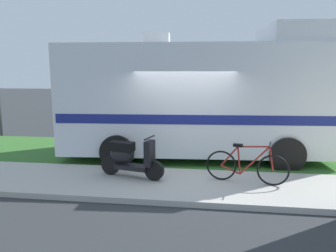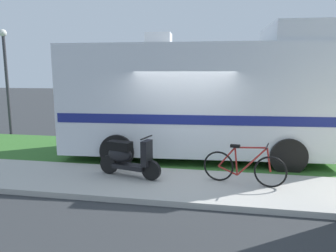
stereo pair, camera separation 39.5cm
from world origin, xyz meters
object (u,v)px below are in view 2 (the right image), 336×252
pickup_truck_near (292,110)px  motorhome_rv (201,98)px  street_lamp_post (6,72)px  scooter (127,157)px  bicycle (244,167)px

pickup_truck_near → motorhome_rv: bearing=-126.0°
street_lamp_post → pickup_truck_near: bearing=12.0°
motorhome_rv → street_lamp_post: size_ratio=1.81×
motorhome_rv → scooter: size_ratio=4.87×
motorhome_rv → pickup_truck_near: 5.84m
pickup_truck_near → scooter: bearing=-124.9°
pickup_truck_near → street_lamp_post: street_lamp_post is taller
bicycle → street_lamp_post: (-8.99, 4.62, 2.02)m
scooter → pickup_truck_near: pickup_truck_near is taller
scooter → bicycle: 2.59m
scooter → pickup_truck_near: bearing=55.1°
bicycle → pickup_truck_near: 7.40m
motorhome_rv → street_lamp_post: bearing=163.9°
motorhome_rv → bicycle: 2.89m
bicycle → pickup_truck_near: pickup_truck_near is taller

